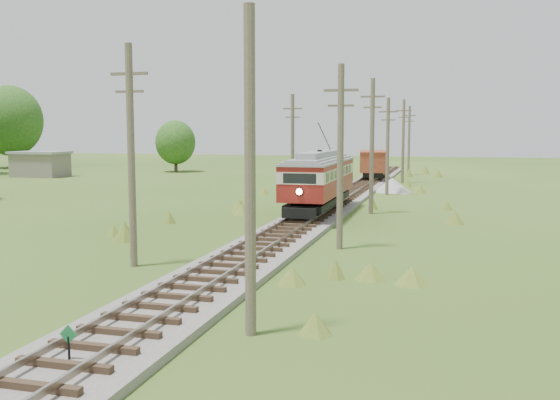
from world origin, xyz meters
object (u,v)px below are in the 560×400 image
(switch_marker, at_px, (69,343))
(streetcar, at_px, (320,176))
(gravel_pile, at_px, (393,186))
(gondola, at_px, (373,163))

(switch_marker, bearing_deg, streetcar, 89.59)
(streetcar, height_order, gravel_pile, streetcar)
(streetcar, xyz_separation_m, gravel_pile, (3.34, 17.33, -1.98))
(gondola, distance_m, gravel_pile, 12.48)
(gondola, xyz_separation_m, gravel_pile, (3.34, -11.93, -1.47))
(streetcar, bearing_deg, gondola, 89.41)
(streetcar, xyz_separation_m, gondola, (-0.00, 29.26, -0.50))
(gondola, bearing_deg, gravel_pile, -82.06)
(switch_marker, height_order, gravel_pile, gravel_pile)
(switch_marker, height_order, streetcar, streetcar)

